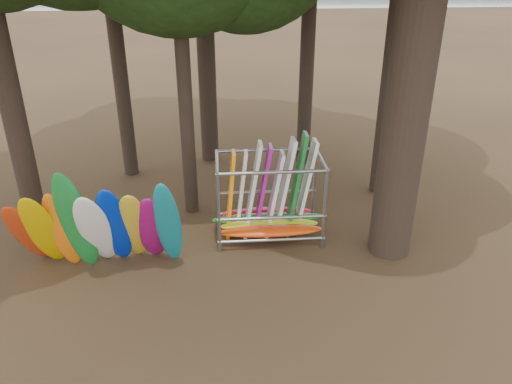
{
  "coord_description": "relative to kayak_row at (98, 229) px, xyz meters",
  "views": [
    {
      "loc": [
        -0.14,
        -10.02,
        7.01
      ],
      "look_at": [
        0.79,
        1.5,
        1.4
      ],
      "focal_mm": 35.0,
      "sensor_mm": 36.0,
      "label": 1
    }
  ],
  "objects": [
    {
      "name": "ground",
      "position": [
        2.96,
        -0.18,
        -1.25
      ],
      "size": [
        120.0,
        120.0,
        0.0
      ],
      "primitive_type": "plane",
      "color": "#47331E",
      "rests_on": "ground"
    },
    {
      "name": "kayak_row",
      "position": [
        0.0,
        0.0,
        0.0
      ],
      "size": [
        3.95,
        2.1,
        3.11
      ],
      "color": "#BB2F0F",
      "rests_on": "ground"
    },
    {
      "name": "lake",
      "position": [
        2.96,
        59.82,
        -1.25
      ],
      "size": [
        160.0,
        160.0,
        0.0
      ],
      "primitive_type": "plane",
      "color": "gray",
      "rests_on": "ground"
    },
    {
      "name": "storage_rack",
      "position": [
        4.11,
        1.5,
        -0.2
      ],
      "size": [
        3.08,
        1.56,
        2.86
      ],
      "color": "gray",
      "rests_on": "ground"
    }
  ]
}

